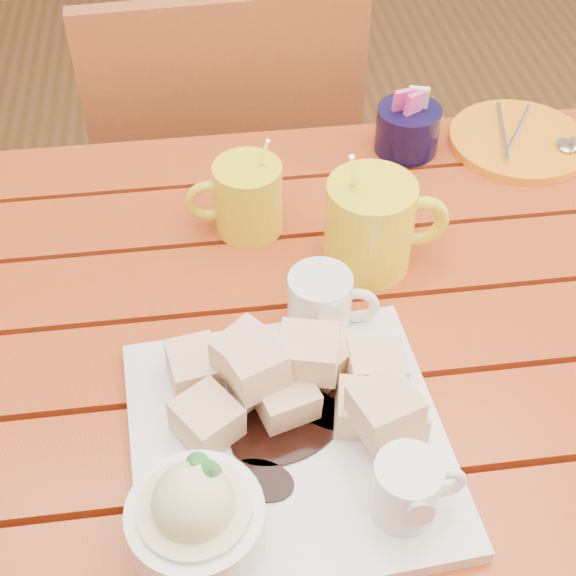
{
  "coord_description": "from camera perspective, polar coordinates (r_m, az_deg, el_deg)",
  "views": [
    {
      "loc": [
        -0.07,
        -0.55,
        1.39
      ],
      "look_at": [
        0.0,
        0.02,
        0.82
      ],
      "focal_mm": 50.0,
      "sensor_mm": 36.0,
      "label": 1
    }
  ],
  "objects": [
    {
      "name": "table",
      "position": [
        0.93,
        0.05,
        -8.43
      ],
      "size": [
        1.2,
        0.79,
        0.75
      ],
      "color": "maroon",
      "rests_on": "ground"
    },
    {
      "name": "dessert_plate",
      "position": [
        0.73,
        -0.88,
        -11.04
      ],
      "size": [
        0.31,
        0.31,
        0.12
      ],
      "rotation": [
        0.0,
        0.0,
        0.07
      ],
      "color": "white",
      "rests_on": "table"
    },
    {
      "name": "coffee_mug_left",
      "position": [
        0.95,
        -3.01,
        6.48
      ],
      "size": [
        0.12,
        0.08,
        0.14
      ],
      "rotation": [
        0.0,
        0.0,
        -0.01
      ],
      "color": "yellow",
      "rests_on": "table"
    },
    {
      "name": "coffee_mug_right",
      "position": [
        0.9,
        6.01,
        4.56
      ],
      "size": [
        0.14,
        0.1,
        0.17
      ],
      "rotation": [
        0.0,
        0.0,
        -0.01
      ],
      "color": "yellow",
      "rests_on": "table"
    },
    {
      "name": "cream_pitcher",
      "position": [
        0.83,
        2.42,
        -1.18
      ],
      "size": [
        0.1,
        0.08,
        0.08
      ],
      "rotation": [
        0.0,
        0.0,
        -0.18
      ],
      "color": "white",
      "rests_on": "table"
    },
    {
      "name": "sugar_caddy",
      "position": [
        1.1,
        8.51,
        11.18
      ],
      "size": [
        0.09,
        0.09,
        0.09
      ],
      "color": "black",
      "rests_on": "table"
    },
    {
      "name": "orange_saucer",
      "position": [
        1.16,
        16.16,
        10.04
      ],
      "size": [
        0.19,
        0.19,
        0.02
      ],
      "rotation": [
        0.0,
        0.0,
        -0.42
      ],
      "color": "orange",
      "rests_on": "table"
    },
    {
      "name": "chair_far",
      "position": [
        1.47,
        -4.42,
        7.61
      ],
      "size": [
        0.44,
        0.44,
        0.89
      ],
      "rotation": [
        0.0,
        0.0,
        3.19
      ],
      "color": "brown",
      "rests_on": "ground"
    }
  ]
}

